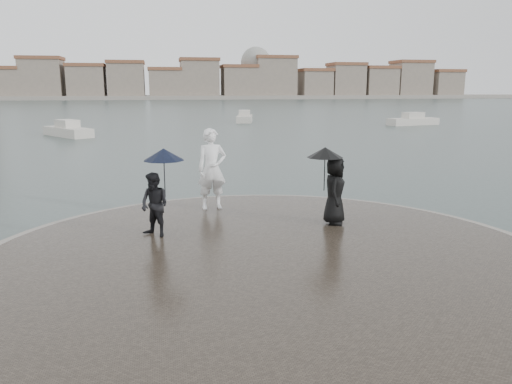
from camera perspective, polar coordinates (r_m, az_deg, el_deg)
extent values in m
plane|color=#2B3835|center=(7.40, 7.39, -18.83)|extent=(400.00, 400.00, 0.00)
cylinder|color=gray|center=(10.39, 1.36, -8.44)|extent=(12.50, 12.50, 0.32)
cylinder|color=#2D261E|center=(10.38, 1.36, -8.33)|extent=(11.90, 11.90, 0.36)
imported|color=white|center=(14.17, -5.06, 2.64)|extent=(0.89, 0.64, 2.29)
imported|color=black|center=(11.75, -11.51, -1.44)|extent=(0.92, 0.91, 1.50)
cylinder|color=black|center=(11.73, -10.41, 1.58)|extent=(0.02, 0.02, 0.90)
cone|color=black|center=(11.64, -10.51, 4.24)|extent=(0.95, 0.95, 0.28)
imported|color=black|center=(12.71, 8.99, 0.14)|extent=(0.83, 0.98, 1.71)
cylinder|color=black|center=(12.64, 7.83, 2.17)|extent=(0.02, 0.02, 0.90)
cone|color=black|center=(12.57, 7.90, 4.51)|extent=(0.92, 0.92, 0.26)
cube|color=gray|center=(169.07, -10.30, 10.60)|extent=(260.00, 20.00, 1.20)
cube|color=gray|center=(172.26, -26.80, 10.86)|extent=(10.00, 10.00, 9.00)
cube|color=brown|center=(172.36, -26.96, 12.52)|extent=(10.60, 10.60, 1.00)
cube|color=gray|center=(169.67, -23.21, 11.68)|extent=(12.00, 10.00, 12.00)
cube|color=brown|center=(169.88, -23.39, 13.87)|extent=(12.60, 10.60, 1.00)
cube|color=gray|center=(167.47, -18.75, 11.67)|extent=(11.00, 10.00, 10.00)
cube|color=brown|center=(167.60, -18.88, 13.55)|extent=(11.60, 10.60, 1.00)
cube|color=gray|center=(166.33, -14.57, 12.09)|extent=(11.00, 10.00, 11.00)
cube|color=brown|center=(166.50, -14.68, 14.15)|extent=(11.60, 10.60, 1.00)
cube|color=gray|center=(166.04, -10.33, 11.93)|extent=(10.00, 10.00, 9.00)
cube|color=brown|center=(166.14, -10.40, 13.65)|extent=(10.60, 10.60, 1.00)
cube|color=gray|center=(166.55, -6.48, 12.56)|extent=(12.00, 10.00, 12.00)
cube|color=brown|center=(166.77, -6.53, 14.79)|extent=(12.60, 10.60, 1.00)
cube|color=gray|center=(168.06, -1.94, 12.28)|extent=(11.00, 10.00, 10.00)
cube|color=brown|center=(168.19, -1.96, 14.15)|extent=(11.60, 10.60, 1.00)
cube|color=gray|center=(170.36, 2.15, 12.77)|extent=(13.00, 10.00, 13.00)
cube|color=brown|center=(170.61, 2.16, 15.12)|extent=(13.60, 10.60, 1.00)
cube|color=gray|center=(174.00, 6.74, 12.02)|extent=(10.00, 10.00, 9.00)
cube|color=brown|center=(174.09, 6.78, 13.67)|extent=(10.60, 10.60, 1.00)
cube|color=gray|center=(177.61, 10.21, 12.24)|extent=(11.00, 10.00, 11.00)
cube|color=brown|center=(177.77, 10.29, 14.17)|extent=(11.60, 10.60, 1.00)
cube|color=gray|center=(182.21, 13.81, 11.92)|extent=(11.00, 10.00, 10.00)
cube|color=brown|center=(182.33, 13.90, 13.64)|extent=(11.60, 10.60, 1.00)
cube|color=gray|center=(187.48, 17.24, 12.03)|extent=(12.00, 10.00, 12.00)
cube|color=brown|center=(187.67, 17.36, 14.01)|extent=(12.60, 10.60, 1.00)
cube|color=gray|center=(193.85, 20.68, 11.33)|extent=(10.00, 10.00, 9.00)
cube|color=brown|center=(193.94, 20.79, 12.81)|extent=(10.60, 10.60, 1.00)
sphere|color=gray|center=(171.26, -0.02, 14.62)|extent=(10.00, 10.00, 10.00)
cube|color=beige|center=(56.22, -1.32, 8.27)|extent=(2.70, 5.71, 0.90)
cube|color=beige|center=(56.18, -1.32, 8.88)|extent=(1.59, 2.20, 0.90)
cube|color=beige|center=(42.09, -20.70, 6.31)|extent=(4.46, 5.43, 0.90)
cube|color=beige|center=(42.05, -20.76, 7.13)|extent=(2.13, 2.33, 0.90)
cube|color=beige|center=(53.83, 17.48, 7.58)|extent=(5.71, 2.73, 0.90)
cube|color=beige|center=(53.79, 17.52, 8.21)|extent=(2.21, 1.60, 0.90)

